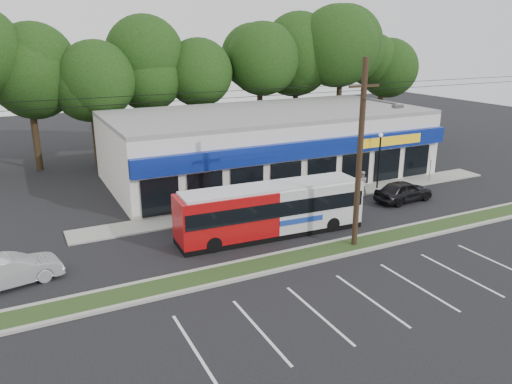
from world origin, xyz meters
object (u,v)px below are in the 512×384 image
Objects in this scene: lamp_post at (379,154)px; metrobus at (271,209)px; utility_pole at (358,150)px; car_silver at (11,271)px; car_dark at (404,191)px; pedestrian_b at (361,183)px; pedestrian_a at (314,203)px; sign_post at (431,162)px.

lamp_post is 12.12m from metrobus.
utility_pole reaches higher than car_silver.
car_dark is 0.99× the size of car_silver.
metrobus is 2.53× the size of car_silver.
pedestrian_b is (-2.00, -0.65, -1.77)m from lamp_post.
car_dark is at bearing 31.29° from utility_pole.
metrobus is 6.18× the size of pedestrian_b.
car_silver is 17.50m from pedestrian_a.
utility_pole is 10.52m from pedestrian_b.
car_silver is at bearing -20.29° from pedestrian_a.
lamp_post is (8.17, 7.87, -2.74)m from utility_pole.
metrobus is at bearing 131.02° from utility_pole.
sign_post reaches higher than car_dark.
pedestrian_a is 5.81m from pedestrian_b.
sign_post is at bearing -93.02° from car_silver.
utility_pole is 11.46× the size of car_dark.
lamp_post is at bearing -8.81° from car_dark.
lamp_post is 2.39× the size of pedestrian_a.
utility_pole is 11.40× the size of car_silver.
sign_post is (5.00, -0.23, -1.12)m from lamp_post.
pedestrian_a is (3.88, 1.50, -0.68)m from metrobus.
car_silver is 23.12m from pedestrian_b.
pedestrian_a is (-7.14, 0.26, 0.14)m from car_dark.
utility_pole is 6.84m from pedestrian_a.
pedestrian_b is (22.82, 3.74, 0.17)m from car_silver.
pedestrian_a is at bearing -168.26° from sign_post.
lamp_post reaches higher than sign_post.
sign_post is 7.04m from pedestrian_b.
utility_pole is at bearing -112.78° from car_silver.
car_silver is (-29.82, -4.17, -0.83)m from sign_post.
pedestrian_b is at bearing -176.53° from sign_post.
utility_pole is 4.51× the size of metrobus.
car_dark is at bearing 152.37° from pedestrian_a.
car_dark is at bearing 151.43° from pedestrian_b.
car_dark is 7.14m from pedestrian_a.
pedestrian_a is (-12.39, -2.57, -0.67)m from sign_post.
utility_pole reaches higher than lamp_post.
metrobus is at bearing -4.39° from pedestrian_a.
pedestrian_a reaches higher than car_dark.
lamp_post is at bearing 175.24° from pedestrian_a.
sign_post is 0.51× the size of car_silver.
metrobus reaches higher than sign_post.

